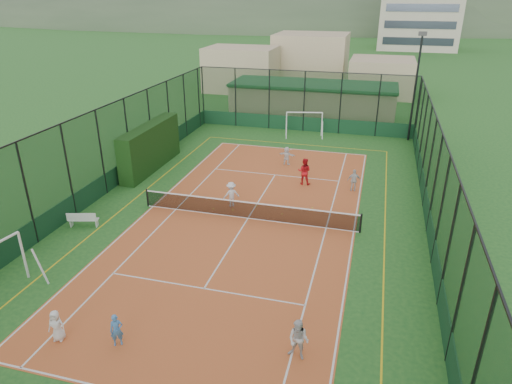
# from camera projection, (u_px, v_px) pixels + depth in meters

# --- Properties ---
(ground) EXTENTS (300.00, 300.00, 0.00)m
(ground) POSITION_uv_depth(u_px,v_px,m) (248.00, 218.00, 24.01)
(ground) COLOR #1E5823
(ground) RESTS_ON ground
(court_slab) EXTENTS (11.17, 23.97, 0.01)m
(court_slab) POSITION_uv_depth(u_px,v_px,m) (248.00, 218.00, 24.01)
(court_slab) COLOR #CB562D
(court_slab) RESTS_ON ground
(tennis_net) EXTENTS (11.67, 0.12, 1.06)m
(tennis_net) POSITION_uv_depth(u_px,v_px,m) (248.00, 209.00, 23.80)
(tennis_net) COLOR black
(tennis_net) RESTS_ON ground
(perimeter_fence) EXTENTS (18.12, 34.12, 5.00)m
(perimeter_fence) POSITION_uv_depth(u_px,v_px,m) (248.00, 174.00, 23.00)
(perimeter_fence) COLOR #103216
(perimeter_fence) RESTS_ON ground
(floodlight_ne) EXTENTS (0.60, 0.26, 8.25)m
(floodlight_ne) POSITION_uv_depth(u_px,v_px,m) (415.00, 88.00, 34.93)
(floodlight_ne) COLOR black
(floodlight_ne) RESTS_ON ground
(clubhouse) EXTENTS (15.20, 7.20, 3.15)m
(clubhouse) POSITION_uv_depth(u_px,v_px,m) (313.00, 100.00, 42.78)
(clubhouse) COLOR tan
(clubhouse) RESTS_ON ground
(distant_hills) EXTENTS (200.00, 60.00, 24.00)m
(distant_hills) POSITION_uv_depth(u_px,v_px,m) (369.00, 25.00, 156.37)
(distant_hills) COLOR #384C33
(distant_hills) RESTS_ON ground
(hedge_left) EXTENTS (1.02, 6.81, 2.98)m
(hedge_left) POSITION_uv_depth(u_px,v_px,m) (150.00, 147.00, 30.22)
(hedge_left) COLOR black
(hedge_left) RESTS_ON ground
(white_bench) EXTENTS (1.53, 0.79, 0.83)m
(white_bench) POSITION_uv_depth(u_px,v_px,m) (84.00, 219.00, 23.06)
(white_bench) COLOR white
(white_bench) RESTS_ON ground
(futsal_goal_far) EXTENTS (3.11, 1.49, 1.93)m
(futsal_goal_far) POSITION_uv_depth(u_px,v_px,m) (304.00, 124.00, 37.35)
(futsal_goal_far) COLOR white
(futsal_goal_far) RESTS_ON ground
(child_near_left) EXTENTS (0.64, 0.49, 1.17)m
(child_near_left) POSITION_uv_depth(u_px,v_px,m) (57.00, 326.00, 15.46)
(child_near_left) COLOR white
(child_near_left) RESTS_ON court_slab
(child_near_mid) EXTENTS (0.52, 0.47, 1.19)m
(child_near_mid) POSITION_uv_depth(u_px,v_px,m) (117.00, 330.00, 15.24)
(child_near_mid) COLOR #447FC2
(child_near_mid) RESTS_ON court_slab
(child_near_right) EXTENTS (0.82, 0.70, 1.46)m
(child_near_right) POSITION_uv_depth(u_px,v_px,m) (299.00, 340.00, 14.63)
(child_near_right) COLOR silver
(child_near_right) RESTS_ON court_slab
(child_far_left) EXTENTS (1.06, 0.96, 1.43)m
(child_far_left) POSITION_uv_depth(u_px,v_px,m) (231.00, 194.00, 25.08)
(child_far_left) COLOR silver
(child_far_left) RESTS_ON court_slab
(child_far_right) EXTENTS (0.84, 0.48, 1.35)m
(child_far_right) POSITION_uv_depth(u_px,v_px,m) (354.00, 180.00, 27.04)
(child_far_right) COLOR silver
(child_far_right) RESTS_ON court_slab
(child_far_back) EXTENTS (1.21, 0.57, 1.26)m
(child_far_back) POSITION_uv_depth(u_px,v_px,m) (287.00, 156.00, 31.19)
(child_far_back) COLOR white
(child_far_back) RESTS_ON court_slab
(coach) EXTENTS (0.82, 0.64, 1.67)m
(coach) POSITION_uv_depth(u_px,v_px,m) (304.00, 171.00, 27.95)
(coach) COLOR red
(coach) RESTS_ON court_slab
(tennis_balls) EXTENTS (5.28, 1.61, 0.07)m
(tennis_balls) POSITION_uv_depth(u_px,v_px,m) (259.00, 209.00, 24.94)
(tennis_balls) COLOR #CCE033
(tennis_balls) RESTS_ON court_slab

